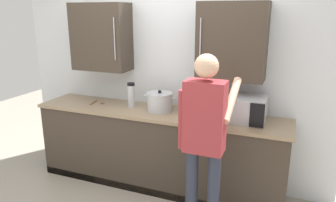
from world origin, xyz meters
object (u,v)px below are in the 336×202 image
at_px(thermos_flask, 131,95).
at_px(microwave_oven, 239,108).
at_px(stock_pot, 160,102).
at_px(person_figure, 204,134).
at_px(knife_block, 191,103).
at_px(wooden_spoon, 98,103).

bearing_deg(thermos_flask, microwave_oven, -0.74).
bearing_deg(stock_pot, person_figure, -45.00).
height_order(thermos_flask, person_figure, person_figure).
relative_size(knife_block, stock_pot, 0.79).
xyz_separation_m(thermos_flask, person_figure, (1.10, -0.75, -0.06)).
relative_size(stock_pot, wooden_spoon, 2.06).
bearing_deg(microwave_oven, wooden_spoon, -179.61).
distance_m(microwave_oven, stock_pot, 0.89).
xyz_separation_m(knife_block, stock_pot, (-0.36, -0.03, -0.02)).
bearing_deg(person_figure, knife_block, 115.85).
bearing_deg(stock_pot, microwave_oven, 0.47).
height_order(microwave_oven, person_figure, person_figure).
bearing_deg(person_figure, stock_pot, 135.00).
distance_m(microwave_oven, person_figure, 0.75).
distance_m(thermos_flask, wooden_spoon, 0.47).
bearing_deg(knife_block, microwave_oven, -2.57).
height_order(thermos_flask, wooden_spoon, thermos_flask).
bearing_deg(thermos_flask, knife_block, 0.57).
bearing_deg(knife_block, stock_pot, -175.07).
height_order(wooden_spoon, person_figure, person_figure).
distance_m(stock_pot, wooden_spoon, 0.83).
distance_m(microwave_oven, wooden_spoon, 1.72).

